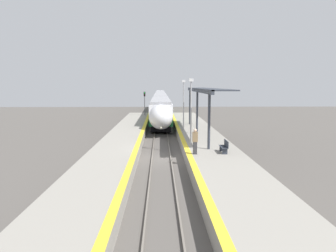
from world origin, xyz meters
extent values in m
plane|color=#56514C|center=(0.00, 0.00, 0.00)|extent=(120.00, 120.00, 0.00)
cube|color=slate|center=(-0.72, 0.00, 0.07)|extent=(0.08, 90.00, 0.15)
cube|color=slate|center=(0.72, 0.00, 0.07)|extent=(0.08, 90.00, 0.15)
cube|color=black|center=(0.00, 21.96, 0.59)|extent=(2.40, 18.28, 0.74)
cube|color=#196633|center=(0.00, 21.96, 1.39)|extent=(2.73, 19.87, 0.87)
cube|color=#196633|center=(0.00, 21.96, 1.97)|extent=(2.74, 19.87, 0.30)
cube|color=silver|center=(0.00, 21.96, 2.78)|extent=(2.73, 19.87, 1.31)
cube|color=black|center=(0.00, 21.96, 2.71)|extent=(2.76, 18.28, 0.72)
cube|color=#9E9EA3|center=(0.00, 21.96, 3.58)|extent=(2.46, 19.87, 0.30)
cylinder|color=black|center=(-0.72, 14.70, 0.46)|extent=(0.12, 0.92, 0.92)
cylinder|color=black|center=(0.72, 14.70, 0.46)|extent=(0.12, 0.92, 0.92)
cylinder|color=black|center=(-0.72, 16.90, 0.46)|extent=(0.12, 0.92, 0.92)
cylinder|color=black|center=(0.72, 16.90, 0.46)|extent=(0.12, 0.92, 0.92)
cylinder|color=black|center=(-0.72, 27.02, 0.46)|extent=(0.12, 0.92, 0.92)
cylinder|color=black|center=(0.72, 27.02, 0.46)|extent=(0.12, 0.92, 0.92)
cylinder|color=black|center=(-0.72, 29.22, 0.46)|extent=(0.12, 0.92, 0.92)
cylinder|color=black|center=(0.72, 29.22, 0.46)|extent=(0.12, 0.92, 0.92)
ellipsoid|color=silver|center=(0.00, 10.74, 2.20)|extent=(2.62, 3.86, 2.72)
ellipsoid|color=black|center=(0.00, 10.26, 2.64)|extent=(1.91, 2.25, 1.39)
sphere|color=#F9F4CC|center=(0.00, 9.29, 1.21)|extent=(0.24, 0.24, 0.24)
cube|color=black|center=(0.00, 42.64, 0.59)|extent=(2.40, 18.28, 0.74)
cube|color=#196633|center=(0.00, 42.64, 1.39)|extent=(2.73, 19.87, 0.87)
cube|color=#196633|center=(0.00, 42.64, 1.97)|extent=(2.74, 19.87, 0.30)
cube|color=silver|center=(0.00, 42.64, 2.78)|extent=(2.73, 19.87, 1.31)
cube|color=black|center=(0.00, 42.64, 2.71)|extent=(2.76, 18.28, 0.72)
cube|color=#9E9EA3|center=(0.00, 42.64, 3.58)|extent=(2.46, 19.87, 0.30)
cylinder|color=black|center=(-0.72, 35.37, 0.46)|extent=(0.12, 0.92, 0.92)
cylinder|color=black|center=(0.72, 35.37, 0.46)|extent=(0.12, 0.92, 0.92)
cylinder|color=black|center=(-0.72, 37.57, 0.46)|extent=(0.12, 0.92, 0.92)
cylinder|color=black|center=(0.72, 37.57, 0.46)|extent=(0.12, 0.92, 0.92)
cylinder|color=black|center=(-0.72, 47.70, 0.46)|extent=(0.12, 0.92, 0.92)
cylinder|color=black|center=(0.72, 47.70, 0.46)|extent=(0.12, 0.92, 0.92)
cylinder|color=black|center=(-0.72, 49.90, 0.46)|extent=(0.12, 0.92, 0.92)
cylinder|color=black|center=(0.72, 49.90, 0.46)|extent=(0.12, 0.92, 0.92)
cube|color=black|center=(0.00, 63.31, 0.59)|extent=(2.40, 18.28, 0.74)
cube|color=#196633|center=(0.00, 63.31, 1.39)|extent=(2.73, 19.87, 0.87)
cube|color=#196633|center=(0.00, 63.31, 1.97)|extent=(2.74, 19.87, 0.30)
cube|color=silver|center=(0.00, 63.31, 2.78)|extent=(2.73, 19.87, 1.31)
cube|color=black|center=(0.00, 63.31, 2.71)|extent=(2.76, 18.28, 0.72)
cube|color=#9E9EA3|center=(0.00, 63.31, 3.58)|extent=(2.46, 19.87, 0.30)
cylinder|color=black|center=(-0.72, 56.05, 0.46)|extent=(0.12, 0.92, 0.92)
cylinder|color=black|center=(0.72, 56.05, 0.46)|extent=(0.12, 0.92, 0.92)
cylinder|color=black|center=(-0.72, 58.25, 0.46)|extent=(0.12, 0.92, 0.92)
cylinder|color=black|center=(0.72, 58.25, 0.46)|extent=(0.12, 0.92, 0.92)
cylinder|color=black|center=(-0.72, 68.37, 0.46)|extent=(0.12, 0.92, 0.92)
cylinder|color=black|center=(0.72, 68.37, 0.46)|extent=(0.12, 0.92, 0.92)
cylinder|color=black|center=(-0.72, 70.57, 0.46)|extent=(0.12, 0.92, 0.92)
cylinder|color=black|center=(0.72, 70.57, 0.46)|extent=(0.12, 0.92, 0.92)
cube|color=black|center=(0.00, 83.98, 0.59)|extent=(2.40, 18.28, 0.74)
cube|color=#196633|center=(0.00, 83.98, 1.39)|extent=(2.73, 19.87, 0.87)
cube|color=#196633|center=(0.00, 83.98, 1.97)|extent=(2.74, 19.87, 0.30)
cube|color=silver|center=(0.00, 83.98, 2.78)|extent=(2.73, 19.87, 1.31)
cube|color=black|center=(0.00, 83.98, 2.71)|extent=(2.76, 18.28, 0.72)
cube|color=#9E9EA3|center=(0.00, 83.98, 3.58)|extent=(2.46, 19.87, 0.30)
cylinder|color=black|center=(-0.72, 76.72, 0.46)|extent=(0.12, 0.92, 0.92)
cylinder|color=black|center=(0.72, 76.72, 0.46)|extent=(0.12, 0.92, 0.92)
cylinder|color=black|center=(-0.72, 78.92, 0.46)|extent=(0.12, 0.92, 0.92)
cylinder|color=black|center=(0.72, 78.92, 0.46)|extent=(0.12, 0.92, 0.92)
cylinder|color=black|center=(-0.72, 89.04, 0.46)|extent=(0.12, 0.92, 0.92)
cylinder|color=black|center=(0.72, 89.04, 0.46)|extent=(0.12, 0.92, 0.92)
cylinder|color=black|center=(-0.72, 91.24, 0.46)|extent=(0.12, 0.92, 0.92)
cylinder|color=black|center=(0.72, 91.24, 0.46)|extent=(0.12, 0.92, 0.92)
cube|color=gray|center=(3.79, 0.00, 0.43)|extent=(4.14, 64.00, 0.86)
cube|color=yellow|center=(1.92, 0.00, 0.87)|extent=(0.40, 64.00, 0.01)
cube|color=gray|center=(-3.53, 0.00, 0.43)|extent=(3.63, 64.00, 0.86)
cube|color=yellow|center=(-1.92, 0.00, 0.87)|extent=(0.40, 64.00, 0.01)
cube|color=#2D333D|center=(4.40, -2.44, 1.07)|extent=(0.36, 0.06, 0.42)
cube|color=#2D333D|center=(4.40, -1.39, 1.07)|extent=(0.36, 0.06, 0.42)
cube|color=#2D333D|center=(4.40, -1.91, 1.30)|extent=(0.44, 1.40, 0.03)
cube|color=#2D333D|center=(4.60, -1.91, 1.53)|extent=(0.04, 1.40, 0.44)
cube|color=#333338|center=(2.33, -2.35, 1.30)|extent=(0.28, 0.20, 0.87)
cube|color=#7F6647|center=(2.33, -2.35, 2.08)|extent=(0.36, 0.22, 0.69)
sphere|color=beige|center=(2.33, -2.35, 2.54)|extent=(0.24, 0.24, 0.24)
cylinder|color=#59595E|center=(-2.53, 27.26, 1.93)|extent=(0.14, 0.14, 3.87)
cube|color=black|center=(-2.53, 27.26, 4.22)|extent=(0.28, 0.20, 0.70)
sphere|color=#1ED833|center=(-2.53, 27.15, 4.39)|extent=(0.14, 0.14, 0.14)
sphere|color=#330A0A|center=(-2.53, 27.15, 4.05)|extent=(0.14, 0.14, 0.14)
cylinder|color=#9E9EA3|center=(2.40, 1.66, 3.39)|extent=(0.12, 0.12, 5.06)
cube|color=silver|center=(2.40, 1.66, 6.04)|extent=(0.36, 0.20, 0.24)
cylinder|color=#9E9EA3|center=(2.40, 9.94, 3.39)|extent=(0.12, 0.12, 5.06)
cube|color=silver|center=(2.40, 9.94, 6.04)|extent=(0.36, 0.20, 0.24)
cylinder|color=#333842|center=(3.55, -0.56, 2.96)|extent=(0.20, 0.20, 4.19)
cylinder|color=#333842|center=(3.55, 7.28, 2.96)|extent=(0.20, 0.20, 4.19)
cylinder|color=#333842|center=(3.55, 15.11, 2.96)|extent=(0.20, 0.20, 4.19)
cube|color=#333842|center=(3.55, 7.28, 5.15)|extent=(0.24, 18.67, 0.36)
cube|color=#333842|center=(4.45, 7.28, 5.27)|extent=(2.00, 18.67, 0.10)
camera|label=1|loc=(-0.10, -24.67, 5.67)|focal=35.00mm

